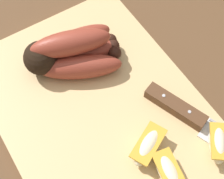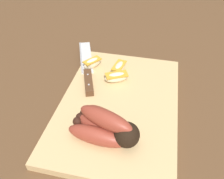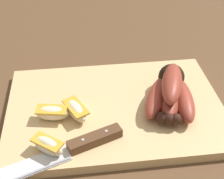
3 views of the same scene
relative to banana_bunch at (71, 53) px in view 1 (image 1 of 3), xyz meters
The scene contains 7 objects.
ground_plane 0.13m from the banana_bunch, 169.78° to the left, with size 6.00×6.00×0.00m, color brown.
cutting_board 0.12m from the banana_bunch, behind, with size 0.43×0.29×0.02m, color tan.
banana_bunch is the anchor object (origin of this frame).
chefs_knife 0.23m from the banana_bunch, 152.17° to the right, with size 0.27×0.13×0.02m.
apple_wedge_near 0.26m from the banana_bunch, 156.88° to the right, with size 0.06×0.05×0.03m.
apple_wedge_middle 0.19m from the banana_bunch, behind, with size 0.05×0.07×0.03m.
apple_wedge_far 0.24m from the banana_bunch, behind, with size 0.07×0.04×0.03m.
Camera 1 is at (-0.19, 0.10, 0.51)m, focal length 56.72 mm.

